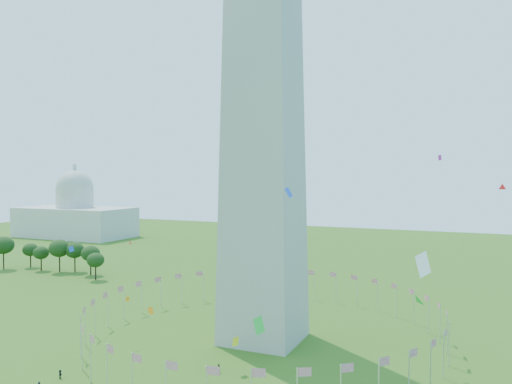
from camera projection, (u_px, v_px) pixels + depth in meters
flag_ring at (264, 320)px, 115.20m from camera, size 80.24×80.24×9.00m
capitol_building at (75, 199)px, 305.59m from camera, size 70.00×35.00×46.00m
kites_aloft at (280, 292)px, 82.61m from camera, size 111.69×87.09×37.70m
tree_line_west at (52, 257)px, 195.37m from camera, size 55.69×15.57×13.02m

